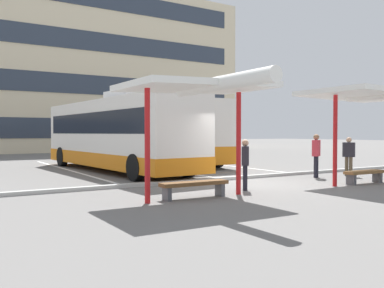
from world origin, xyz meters
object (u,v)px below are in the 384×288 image
(waiting_shelter_1, at_px, (371,96))
(bench_0, at_px, (194,185))
(coach_bus_1, at_px, (165,133))
(waiting_passenger_3, at_px, (245,161))
(waiting_shelter_0, at_px, (201,89))
(waiting_passenger_2, at_px, (316,152))
(waiting_passenger_1, at_px, (349,154))
(bench_1, at_px, (365,174))
(coach_bus_0, at_px, (116,135))

(waiting_shelter_1, bearing_deg, bench_0, 174.77)
(coach_bus_1, relative_size, waiting_passenger_3, 6.96)
(waiting_shelter_0, xyz_separation_m, bench_0, (0.00, 0.34, -2.57))
(coach_bus_1, xyz_separation_m, waiting_passenger_2, (1.56, -9.66, -0.73))
(waiting_shelter_0, bearing_deg, waiting_passenger_2, 17.72)
(coach_bus_1, xyz_separation_m, waiting_passenger_3, (-3.10, -11.01, -0.84))
(coach_bus_1, bearing_deg, waiting_passenger_1, -72.66)
(bench_1, bearing_deg, bench_0, 176.65)
(coach_bus_1, bearing_deg, waiting_shelter_1, -82.99)
(bench_1, xyz_separation_m, waiting_passenger_3, (-4.59, 0.87, 0.55))
(waiting_passenger_3, bearing_deg, coach_bus_1, 74.28)
(waiting_passenger_2, xyz_separation_m, waiting_passenger_3, (-4.65, -1.35, -0.11))
(coach_bus_1, xyz_separation_m, bench_1, (1.49, -11.88, -1.38))
(coach_bus_0, xyz_separation_m, waiting_passenger_2, (5.64, -6.81, -0.67))
(coach_bus_0, bearing_deg, coach_bus_1, 34.88)
(waiting_shelter_1, height_order, bench_1, waiting_shelter_1)
(coach_bus_1, distance_m, bench_0, 12.70)
(waiting_shelter_1, bearing_deg, waiting_passenger_1, 52.59)
(coach_bus_1, height_order, waiting_passenger_3, coach_bus_1)
(coach_bus_1, xyz_separation_m, waiting_shelter_0, (-5.23, -11.83, 1.19))
(waiting_passenger_2, bearing_deg, coach_bus_1, 99.15)
(coach_bus_1, height_order, bench_1, coach_bus_1)
(waiting_passenger_3, bearing_deg, waiting_passenger_1, 9.47)
(waiting_passenger_1, height_order, waiting_passenger_3, waiting_passenger_1)
(bench_0, height_order, waiting_passenger_1, waiting_passenger_1)
(waiting_passenger_2, bearing_deg, waiting_passenger_3, -163.83)
(bench_1, bearing_deg, waiting_shelter_1, -90.00)
(bench_1, height_order, waiting_passenger_2, waiting_passenger_2)
(waiting_shelter_0, bearing_deg, coach_bus_0, 82.74)
(coach_bus_1, height_order, waiting_shelter_1, coach_bus_1)
(waiting_shelter_0, height_order, bench_1, waiting_shelter_0)
(waiting_passenger_3, bearing_deg, waiting_shelter_1, -13.39)
(waiting_passenger_1, bearing_deg, bench_1, -130.49)
(waiting_shelter_1, xyz_separation_m, waiting_passenger_2, (0.07, 2.44, -2.01))
(coach_bus_1, distance_m, waiting_passenger_2, 9.81)
(bench_1, distance_m, waiting_passenger_1, 2.57)
(coach_bus_0, bearing_deg, waiting_passenger_3, -83.08)
(waiting_shelter_1, distance_m, waiting_passenger_3, 5.17)
(bench_0, bearing_deg, waiting_shelter_1, -5.23)
(coach_bus_0, distance_m, waiting_shelter_1, 10.88)
(waiting_shelter_1, xyz_separation_m, waiting_passenger_3, (-4.59, 1.09, -2.12))
(coach_bus_0, distance_m, waiting_passenger_1, 10.16)
(bench_1, height_order, waiting_passenger_1, waiting_passenger_1)
(waiting_shelter_1, distance_m, waiting_passenger_2, 3.16)
(bench_0, bearing_deg, waiting_shelter_0, -90.00)
(waiting_passenger_3, bearing_deg, waiting_passenger_2, 16.17)
(waiting_shelter_0, bearing_deg, bench_1, -0.43)
(bench_1, relative_size, waiting_passenger_1, 1.08)
(bench_0, bearing_deg, coach_bus_1, 65.51)
(coach_bus_1, relative_size, waiting_passenger_2, 6.35)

